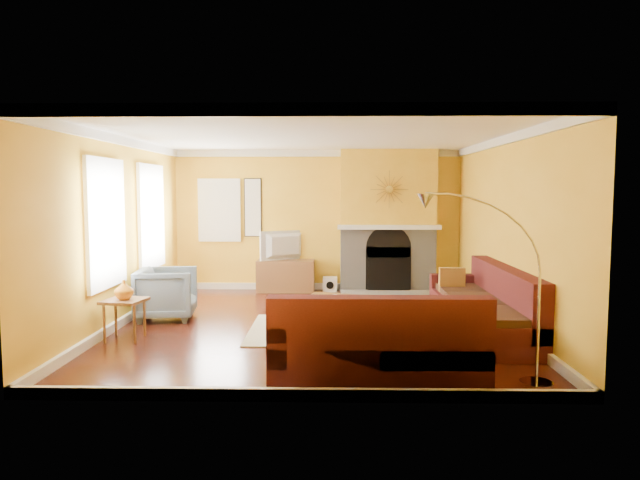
{
  "coord_description": "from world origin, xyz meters",
  "views": [
    {
      "loc": [
        0.28,
        -8.06,
        1.94
      ],
      "look_at": [
        0.11,
        0.4,
        1.19
      ],
      "focal_mm": 32.0,
      "sensor_mm": 36.0,
      "label": 1
    }
  ],
  "objects_px": {
    "coffee_table": "(340,316)",
    "side_table": "(125,319)",
    "armchair": "(167,293)",
    "sectional_sofa": "(403,307)",
    "arc_lamp": "(486,292)",
    "media_console": "(286,276)"
  },
  "relations": [
    {
      "from": "sectional_sofa",
      "to": "coffee_table",
      "type": "distance_m",
      "value": 0.97
    },
    {
      "from": "media_console",
      "to": "armchair",
      "type": "distance_m",
      "value": 2.89
    },
    {
      "from": "armchair",
      "to": "media_console",
      "type": "bearing_deg",
      "value": -40.55
    },
    {
      "from": "sectional_sofa",
      "to": "side_table",
      "type": "distance_m",
      "value": 3.6
    },
    {
      "from": "armchair",
      "to": "sectional_sofa",
      "type": "bearing_deg",
      "value": -116.3
    },
    {
      "from": "coffee_table",
      "to": "arc_lamp",
      "type": "xyz_separation_m",
      "value": [
        1.39,
        -2.2,
        0.73
      ]
    },
    {
      "from": "armchair",
      "to": "side_table",
      "type": "height_order",
      "value": "armchair"
    },
    {
      "from": "side_table",
      "to": "coffee_table",
      "type": "bearing_deg",
      "value": 10.12
    },
    {
      "from": "coffee_table",
      "to": "side_table",
      "type": "distance_m",
      "value": 2.84
    },
    {
      "from": "armchair",
      "to": "arc_lamp",
      "type": "relative_size",
      "value": 0.45
    },
    {
      "from": "sectional_sofa",
      "to": "arc_lamp",
      "type": "xyz_separation_m",
      "value": [
        0.59,
        -1.7,
        0.5
      ]
    },
    {
      "from": "media_console",
      "to": "arc_lamp",
      "type": "xyz_separation_m",
      "value": [
        2.39,
        -5.3,
        0.65
      ]
    },
    {
      "from": "sectional_sofa",
      "to": "side_table",
      "type": "bearing_deg",
      "value": 180.0
    },
    {
      "from": "coffee_table",
      "to": "armchair",
      "type": "bearing_deg",
      "value": 164.93
    },
    {
      "from": "media_console",
      "to": "armchair",
      "type": "bearing_deg",
      "value": -123.69
    },
    {
      "from": "sectional_sofa",
      "to": "armchair",
      "type": "relative_size",
      "value": 4.34
    },
    {
      "from": "sectional_sofa",
      "to": "arc_lamp",
      "type": "relative_size",
      "value": 1.95
    },
    {
      "from": "side_table",
      "to": "arc_lamp",
      "type": "height_order",
      "value": "arc_lamp"
    },
    {
      "from": "sectional_sofa",
      "to": "armchair",
      "type": "bearing_deg",
      "value": 160.56
    },
    {
      "from": "coffee_table",
      "to": "sectional_sofa",
      "type": "bearing_deg",
      "value": -32.01
    },
    {
      "from": "coffee_table",
      "to": "arc_lamp",
      "type": "height_order",
      "value": "arc_lamp"
    },
    {
      "from": "coffee_table",
      "to": "armchair",
      "type": "relative_size",
      "value": 1.28
    }
  ]
}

